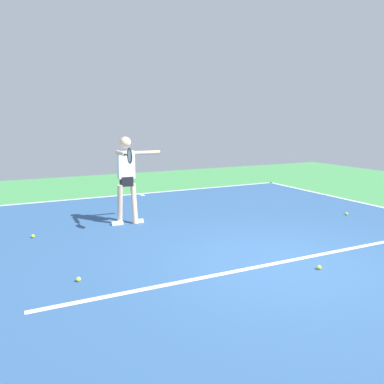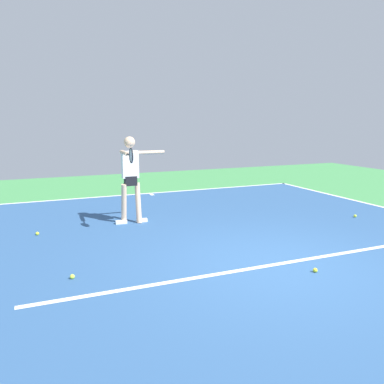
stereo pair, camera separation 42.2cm
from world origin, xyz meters
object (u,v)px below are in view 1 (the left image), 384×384
Objects in this scene: tennis_ball_by_sideline at (319,267)px; tennis_ball_near_service_line at (78,279)px; tennis_ball_far_corner at (33,236)px; tennis_player at (127,174)px; tennis_ball_near_player at (347,214)px.

tennis_ball_by_sideline is 1.00× the size of tennis_ball_near_service_line.
tennis_ball_by_sideline is at bearing 135.03° from tennis_ball_far_corner.
tennis_player is 28.03× the size of tennis_ball_near_service_line.
tennis_ball_near_player is (-6.69, 1.31, 0.00)m from tennis_ball_far_corner.
tennis_ball_by_sideline is 3.84m from tennis_ball_near_player.
tennis_ball_by_sideline is 5.12m from tennis_ball_far_corner.
tennis_ball_far_corner is (3.62, -3.62, 0.00)m from tennis_ball_by_sideline.
tennis_ball_by_sideline is 1.00× the size of tennis_ball_near_player.
tennis_ball_near_service_line and tennis_ball_far_corner have the same top height.
tennis_ball_near_player is (-3.07, -2.31, 0.00)m from tennis_ball_by_sideline.
tennis_player is at bearing -65.65° from tennis_ball_by_sideline.
tennis_ball_near_player is at bearing -169.54° from tennis_ball_near_service_line.
tennis_ball_near_service_line is 2.51m from tennis_ball_far_corner.
tennis_player is at bearing -174.97° from tennis_ball_far_corner.
tennis_ball_near_service_line is 1.00× the size of tennis_ball_near_player.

